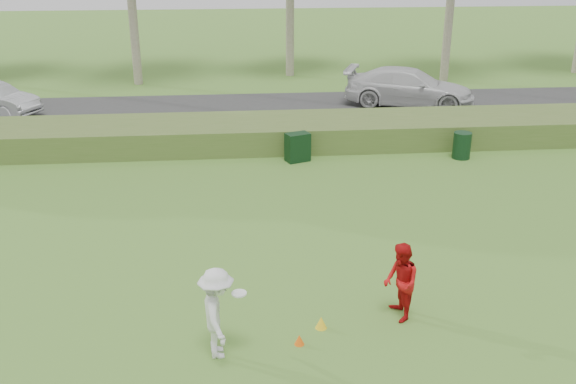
{
  "coord_description": "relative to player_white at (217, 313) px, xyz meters",
  "views": [
    {
      "loc": [
        -1.33,
        -10.4,
        7.06
      ],
      "look_at": [
        0.0,
        4.0,
        1.3
      ],
      "focal_mm": 40.0,
      "sensor_mm": 36.0,
      "label": 1
    }
  ],
  "objects": [
    {
      "name": "reed_strip",
      "position": [
        1.68,
        12.57,
        -0.41
      ],
      "size": [
        80.0,
        3.0,
        0.9
      ],
      "primitive_type": "cube",
      "color": "#476327",
      "rests_on": "ground"
    },
    {
      "name": "player_white",
      "position": [
        0.0,
        0.0,
        0.0
      ],
      "size": [
        0.91,
        1.18,
        1.72
      ],
      "rotation": [
        0.0,
        0.0,
        1.68
      ],
      "color": "silver",
      "rests_on": "ground"
    },
    {
      "name": "trash_bin",
      "position": [
        8.18,
        10.43,
        -0.41
      ],
      "size": [
        0.7,
        0.7,
        0.91
      ],
      "primitive_type": "cylinder",
      "rotation": [
        0.0,
        0.0,
        -0.17
      ],
      "color": "black",
      "rests_on": "ground"
    },
    {
      "name": "cone_orange",
      "position": [
        1.49,
        0.16,
        -0.76
      ],
      "size": [
        0.19,
        0.19,
        0.2
      ],
      "primitive_type": "cone",
      "color": "#FF5E0D",
      "rests_on": "ground"
    },
    {
      "name": "cone_yellow",
      "position": [
        1.97,
        0.66,
        -0.74
      ],
      "size": [
        0.23,
        0.23,
        0.25
      ],
      "primitive_type": "cone",
      "color": "yellow",
      "rests_on": "ground"
    },
    {
      "name": "park_road",
      "position": [
        1.68,
        17.57,
        -0.83
      ],
      "size": [
        80.0,
        6.0,
        0.06
      ],
      "primitive_type": "cube",
      "color": "#2D2D2D",
      "rests_on": "ground"
    },
    {
      "name": "utility_cabinet",
      "position": [
        2.57,
        10.64,
        -0.38
      ],
      "size": [
        0.9,
        0.73,
        0.97
      ],
      "primitive_type": "cube",
      "rotation": [
        0.0,
        0.0,
        0.36
      ],
      "color": "black",
      "rests_on": "ground"
    },
    {
      "name": "ground",
      "position": [
        1.68,
        0.57,
        -0.86
      ],
      "size": [
        120.0,
        120.0,
        0.0
      ],
      "primitive_type": "plane",
      "color": "#417426",
      "rests_on": "ground"
    },
    {
      "name": "player_red",
      "position": [
        3.55,
        0.88,
        -0.06
      ],
      "size": [
        0.67,
        0.82,
        1.6
      ],
      "primitive_type": "imported",
      "rotation": [
        0.0,
        0.0,
        -1.49
      ],
      "color": "#B50F11",
      "rests_on": "ground"
    },
    {
      "name": "car_right",
      "position": [
        8.28,
        17.62,
        0.02
      ],
      "size": [
        6.09,
        4.17,
        1.64
      ],
      "primitive_type": "imported",
      "rotation": [
        0.0,
        0.0,
        1.2
      ],
      "color": "silver",
      "rests_on": "park_road"
    }
  ]
}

